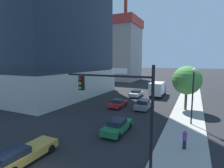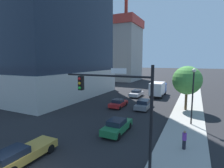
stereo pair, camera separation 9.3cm
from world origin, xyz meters
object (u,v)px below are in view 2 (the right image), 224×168
at_px(pedestrian_purple_shirt, 184,140).
at_px(car_gold, 23,154).
at_px(traffic_light_pole, 119,98).
at_px(car_red, 118,103).
at_px(street_lamp, 193,89).
at_px(car_gray, 144,104).
at_px(car_green, 117,126).
at_px(car_silver, 136,93).
at_px(construction_building, 119,47).
at_px(box_truck, 158,88).
at_px(street_tree, 187,80).

bearing_deg(pedestrian_purple_shirt, car_gold, -146.45).
height_order(traffic_light_pole, car_gold, traffic_light_pole).
xyz_separation_m(traffic_light_pole, car_red, (-6.36, 14.48, -4.20)).
xyz_separation_m(street_lamp, car_gray, (-6.79, 4.60, -3.56)).
relative_size(car_green, car_silver, 1.00).
relative_size(construction_building, car_green, 7.08).
bearing_deg(box_truck, traffic_light_pole, -84.76).
distance_m(traffic_light_pole, box_truck, 26.51).
xyz_separation_m(street_tree, box_truck, (-5.88, 9.28, -2.87)).
bearing_deg(car_gray, construction_building, 118.61).
xyz_separation_m(car_red, car_gray, (3.95, 0.81, 0.06)).
bearing_deg(car_gray, street_lamp, -34.11).
relative_size(construction_building, box_truck, 4.61).
height_order(street_tree, car_red, street_tree).
relative_size(car_silver, pedestrian_purple_shirt, 2.85).
height_order(car_red, car_gray, car_gray).
bearing_deg(car_gray, traffic_light_pole, -81.07).
bearing_deg(construction_building, street_tree, -53.78).
height_order(car_red, box_truck, box_truck).
height_order(car_green, box_truck, box_truck).
bearing_deg(street_lamp, traffic_light_pole, -112.31).
bearing_deg(car_red, car_gray, 11.62).
height_order(street_lamp, street_tree, street_tree).
bearing_deg(car_gold, street_lamp, 51.38).
height_order(traffic_light_pole, street_lamp, traffic_light_pole).
xyz_separation_m(car_silver, car_red, (0.00, -9.44, -0.06)).
distance_m(street_tree, car_gray, 7.21).
height_order(traffic_light_pole, car_green, traffic_light_pole).
bearing_deg(car_gray, pedestrian_purple_shirt, -60.08).
distance_m(car_gold, box_truck, 29.25).
distance_m(construction_building, car_gold, 59.66).
xyz_separation_m(car_red, pedestrian_purple_shirt, (10.38, -10.35, 0.29)).
bearing_deg(street_lamp, construction_building, 122.87).
height_order(traffic_light_pole, pedestrian_purple_shirt, traffic_light_pole).
bearing_deg(box_truck, pedestrian_purple_shirt, -73.77).
xyz_separation_m(traffic_light_pole, car_silver, (-6.36, 23.92, -4.14)).
xyz_separation_m(construction_building, box_truck, (20.67, -26.97, -11.29)).
bearing_deg(pedestrian_purple_shirt, street_lamp, 86.84).
bearing_deg(box_truck, car_gold, -97.78).
relative_size(car_silver, car_red, 1.12).
bearing_deg(car_green, car_silver, 101.86).
bearing_deg(street_lamp, street_tree, 98.29).
bearing_deg(car_gold, pedestrian_purple_shirt, 33.55).
bearing_deg(pedestrian_purple_shirt, traffic_light_pole, -134.29).
height_order(construction_building, car_green, construction_building).
bearing_deg(car_silver, construction_building, 119.73).
relative_size(street_tree, box_truck, 0.94).
bearing_deg(pedestrian_purple_shirt, car_red, 135.08).
bearing_deg(traffic_light_pole, car_green, 115.25).
distance_m(construction_building, car_silver, 35.86).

